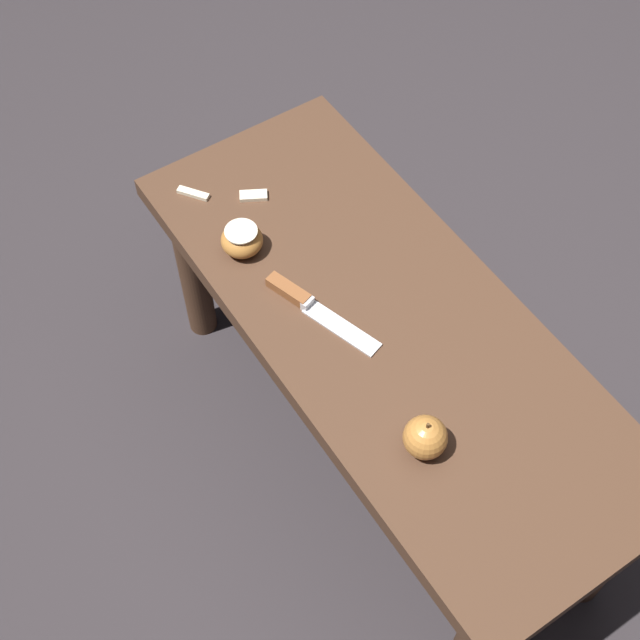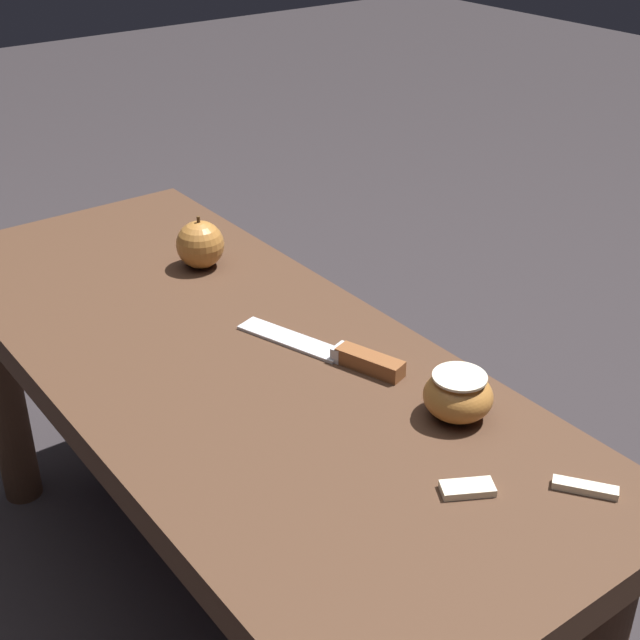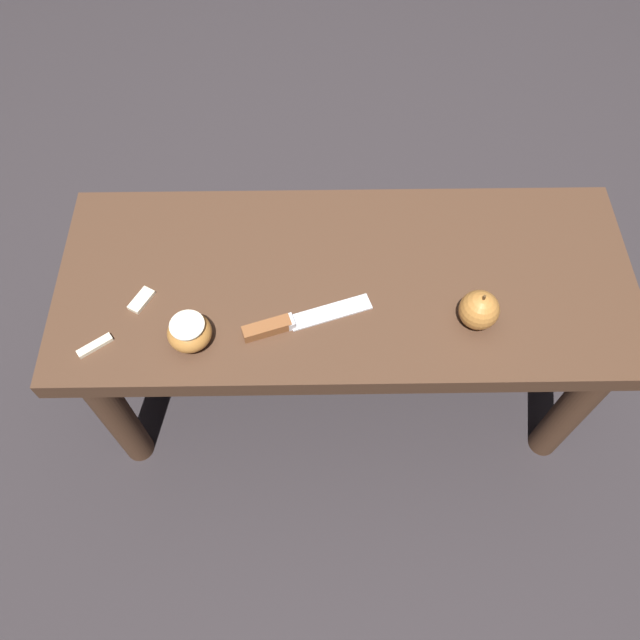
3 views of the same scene
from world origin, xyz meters
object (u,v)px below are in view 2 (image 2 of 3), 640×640
(knife, at_px, (343,355))
(apple_cut, at_px, (458,395))
(apple_whole, at_px, (200,244))
(wooden_bench, at_px, (229,405))

(knife, height_order, apple_cut, apple_cut)
(knife, bearing_deg, apple_whole, -17.04)
(wooden_bench, height_order, knife, knife)
(apple_cut, bearing_deg, wooden_bench, 25.19)
(wooden_bench, bearing_deg, apple_whole, -23.09)
(knife, xyz_separation_m, apple_whole, (0.33, 0.01, 0.03))
(wooden_bench, relative_size, apple_whole, 13.56)
(wooden_bench, xyz_separation_m, knife, (-0.11, -0.10, 0.09))
(knife, bearing_deg, apple_cut, 171.50)
(knife, bearing_deg, wooden_bench, 25.29)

